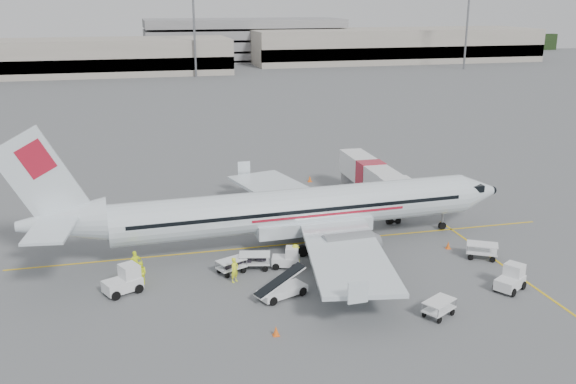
# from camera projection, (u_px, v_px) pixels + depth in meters

# --- Properties ---
(ground) EXTENTS (360.00, 360.00, 0.00)m
(ground) POSITION_uv_depth(u_px,v_px,m) (294.00, 244.00, 51.91)
(ground) COLOR #56595B
(stripe_lead) EXTENTS (44.00, 0.20, 0.01)m
(stripe_lead) POSITION_uv_depth(u_px,v_px,m) (294.00, 244.00, 51.91)
(stripe_lead) COLOR yellow
(stripe_lead) RESTS_ON ground
(stripe_cross) EXTENTS (0.20, 20.00, 0.01)m
(stripe_cross) POSITION_uv_depth(u_px,v_px,m) (503.00, 265.00, 47.74)
(stripe_cross) COLOR yellow
(stripe_cross) RESTS_ON ground
(terminal_west) EXTENTS (110.00, 22.00, 9.00)m
(terminal_west) POSITION_uv_depth(u_px,v_px,m) (12.00, 59.00, 162.02)
(terminal_west) COLOR gray
(terminal_west) RESTS_ON ground
(terminal_east) EXTENTS (90.00, 26.00, 10.00)m
(terminal_east) POSITION_uv_depth(u_px,v_px,m) (393.00, 45.00, 201.38)
(terminal_east) COLOR gray
(terminal_east) RESTS_ON ground
(parking_garage) EXTENTS (62.00, 24.00, 14.00)m
(parking_garage) POSITION_uv_depth(u_px,v_px,m) (244.00, 38.00, 204.26)
(parking_garage) COLOR slate
(parking_garage) RESTS_ON ground
(treeline) EXTENTS (300.00, 3.00, 6.00)m
(treeline) POSITION_uv_depth(u_px,v_px,m) (162.00, 49.00, 213.54)
(treeline) COLOR black
(treeline) RESTS_ON ground
(mast_center) EXTENTS (3.20, 1.20, 22.00)m
(mast_center) POSITION_uv_depth(u_px,v_px,m) (194.00, 32.00, 159.46)
(mast_center) COLOR slate
(mast_center) RESTS_ON ground
(mast_east) EXTENTS (3.20, 1.20, 22.00)m
(mast_east) POSITION_uv_depth(u_px,v_px,m) (467.00, 29.00, 176.90)
(mast_east) COLOR slate
(mast_east) RESTS_ON ground
(aircraft) EXTENTS (39.76, 31.83, 10.60)m
(aircraft) POSITION_uv_depth(u_px,v_px,m) (298.00, 182.00, 50.05)
(aircraft) COLOR white
(aircraft) RESTS_ON ground
(jet_bridge) EXTENTS (3.02, 15.98, 4.19)m
(jet_bridge) POSITION_uv_depth(u_px,v_px,m) (370.00, 183.00, 61.31)
(jet_bridge) COLOR white
(jet_bridge) RESTS_ON ground
(belt_loader) EXTENTS (4.75, 3.25, 2.41)m
(belt_loader) POSITION_uv_depth(u_px,v_px,m) (282.00, 280.00, 42.36)
(belt_loader) COLOR white
(belt_loader) RESTS_ON ground
(tug_fore) EXTENTS (2.61, 2.32, 1.75)m
(tug_fore) POSITION_uv_depth(u_px,v_px,m) (510.00, 278.00, 43.42)
(tug_fore) COLOR white
(tug_fore) RESTS_ON ground
(tug_mid) EXTENTS (2.28, 1.72, 1.56)m
(tug_mid) POSITION_uv_depth(u_px,v_px,m) (286.00, 257.00, 47.17)
(tug_mid) COLOR white
(tug_mid) RESTS_ON ground
(tug_aft) EXTENTS (2.82, 2.34, 1.90)m
(tug_aft) POSITION_uv_depth(u_px,v_px,m) (122.00, 280.00, 42.97)
(tug_aft) COLOR white
(tug_aft) RESTS_ON ground
(cart_loaded_a) EXTENTS (2.34, 1.92, 1.06)m
(cart_loaded_a) POSITION_uv_depth(u_px,v_px,m) (231.00, 266.00, 46.21)
(cart_loaded_a) COLOR white
(cart_loaded_a) RESTS_ON ground
(cart_loaded_b) EXTENTS (2.51, 1.82, 1.18)m
(cart_loaded_b) POSITION_uv_depth(u_px,v_px,m) (255.00, 261.00, 46.98)
(cart_loaded_b) COLOR white
(cart_loaded_b) RESTS_ON ground
(cart_empty_a) EXTENTS (2.45, 2.14, 1.10)m
(cart_empty_a) POSITION_uv_depth(u_px,v_px,m) (439.00, 308.00, 39.92)
(cart_empty_a) COLOR white
(cart_empty_a) RESTS_ON ground
(cart_empty_b) EXTENTS (2.67, 2.32, 1.20)m
(cart_empty_b) POSITION_uv_depth(u_px,v_px,m) (482.00, 251.00, 48.84)
(cart_empty_b) COLOR white
(cart_empty_b) RESTS_ON ground
(cone_nose) EXTENTS (0.38, 0.38, 0.61)m
(cone_nose) POSITION_uv_depth(u_px,v_px,m) (448.00, 245.00, 50.83)
(cone_nose) COLOR orange
(cone_nose) RESTS_ON ground
(cone_port) EXTENTS (0.43, 0.43, 0.71)m
(cone_port) POSITION_uv_depth(u_px,v_px,m) (310.00, 179.00, 69.40)
(cone_port) COLOR orange
(cone_port) RESTS_ON ground
(cone_stbd) EXTENTS (0.39, 0.39, 0.64)m
(cone_stbd) POSITION_uv_depth(u_px,v_px,m) (276.00, 331.00, 37.70)
(cone_stbd) COLOR orange
(cone_stbd) RESTS_ON ground
(crew_a) EXTENTS (0.79, 0.75, 1.81)m
(crew_a) POSITION_uv_depth(u_px,v_px,m) (235.00, 270.00, 44.68)
(crew_a) COLOR yellow
(crew_a) RESTS_ON ground
(crew_b) EXTENTS (1.02, 1.01, 1.66)m
(crew_b) POSITION_uv_depth(u_px,v_px,m) (141.00, 273.00, 44.35)
(crew_b) COLOR yellow
(crew_b) RESTS_ON ground
(crew_c) EXTENTS (0.91, 1.25, 1.74)m
(crew_c) POSITION_uv_depth(u_px,v_px,m) (295.00, 256.00, 47.27)
(crew_c) COLOR yellow
(crew_c) RESTS_ON ground
(crew_d) EXTENTS (1.18, 0.92, 1.87)m
(crew_d) POSITION_uv_depth(u_px,v_px,m) (136.00, 263.00, 45.72)
(crew_d) COLOR yellow
(crew_d) RESTS_ON ground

